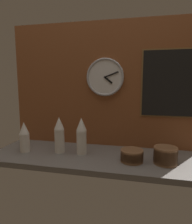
# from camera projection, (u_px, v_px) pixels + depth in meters

# --- Properties ---
(ground_plane) EXTENTS (1.60, 0.56, 0.04)m
(ground_plane) POSITION_uv_depth(u_px,v_px,m) (95.00, 157.00, 1.53)
(ground_plane) COLOR slate
(wall_tiled_back) EXTENTS (1.60, 0.03, 1.05)m
(wall_tiled_back) POSITION_uv_depth(u_px,v_px,m) (102.00, 85.00, 1.71)
(wall_tiled_back) COLOR brown
(wall_tiled_back) RESTS_ON ground_plane
(cup_stack_center) EXTENTS (0.08, 0.08, 0.28)m
(cup_stack_center) POSITION_uv_depth(u_px,v_px,m) (81.00, 136.00, 1.53)
(cup_stack_center) COLOR white
(cup_stack_center) RESTS_ON ground_plane
(cup_stack_far_left) EXTENTS (0.08, 0.08, 0.24)m
(cup_stack_far_left) POSITION_uv_depth(u_px,v_px,m) (24.00, 137.00, 1.58)
(cup_stack_far_left) COLOR white
(cup_stack_far_left) RESTS_ON ground_plane
(cup_stack_center_left) EXTENTS (0.08, 0.08, 0.28)m
(cup_stack_center_left) POSITION_uv_depth(u_px,v_px,m) (59.00, 135.00, 1.56)
(cup_stack_center_left) COLOR white
(cup_stack_center_left) RESTS_ON ground_plane
(bowl_stack_far_right) EXTENTS (0.16, 0.16, 0.12)m
(bowl_stack_far_right) POSITION_uv_depth(u_px,v_px,m) (165.00, 155.00, 1.35)
(bowl_stack_far_right) COLOR brown
(bowl_stack_far_right) RESTS_ON ground_plane
(bowl_stack_right) EXTENTS (0.16, 0.16, 0.09)m
(bowl_stack_right) POSITION_uv_depth(u_px,v_px,m) (132.00, 155.00, 1.39)
(bowl_stack_right) COLOR brown
(bowl_stack_right) RESTS_ON ground_plane
(wall_clock) EXTENTS (0.32, 0.03, 0.32)m
(wall_clock) POSITION_uv_depth(u_px,v_px,m) (105.00, 77.00, 1.66)
(wall_clock) COLOR white
(menu_board) EXTENTS (0.42, 0.01, 0.54)m
(menu_board) POSITION_uv_depth(u_px,v_px,m) (168.00, 83.00, 1.57)
(menu_board) COLOR olive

